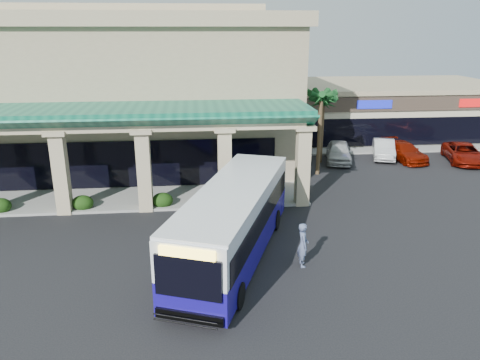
{
  "coord_description": "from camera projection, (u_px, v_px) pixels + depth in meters",
  "views": [
    {
      "loc": [
        -0.17,
        -20.11,
        9.94
      ],
      "look_at": [
        2.2,
        3.47,
        2.2
      ],
      "focal_mm": 35.0,
      "sensor_mm": 36.0,
      "label": 1
    }
  ],
  "objects": [
    {
      "name": "broadleaf_tree",
      "position": [
        283.0,
        120.0,
        40.06
      ],
      "size": [
        2.6,
        2.6,
        4.81
      ],
      "primitive_type": null,
      "color": "black",
      "rests_on": "ground"
    },
    {
      "name": "car_gray",
      "position": [
        464.0,
        153.0,
        36.08
      ],
      "size": [
        3.67,
        5.59,
        1.43
      ],
      "primitive_type": "imported",
      "rotation": [
        0.0,
        0.0,
        -0.27
      ],
      "color": "maroon",
      "rests_on": "ground"
    },
    {
      "name": "car_red",
      "position": [
        403.0,
        151.0,
        36.63
      ],
      "size": [
        2.79,
        5.11,
        1.4
      ],
      "primitive_type": "imported",
      "rotation": [
        0.0,
        0.0,
        0.18
      ],
      "color": "maroon",
      "rests_on": "ground"
    },
    {
      "name": "pedestrian",
      "position": [
        303.0,
        245.0,
        20.22
      ],
      "size": [
        0.5,
        0.74,
        1.99
      ],
      "primitive_type": "imported",
      "rotation": [
        0.0,
        0.0,
        1.54
      ],
      "color": "slate",
      "rests_on": "ground"
    },
    {
      "name": "car_white",
      "position": [
        384.0,
        149.0,
        37.26
      ],
      "size": [
        2.88,
        4.74,
        1.47
      ],
      "primitive_type": "imported",
      "rotation": [
        0.0,
        0.0,
        -0.32
      ],
      "color": "silver",
      "rests_on": "ground"
    },
    {
      "name": "palm_1",
      "position": [
        322.0,
        125.0,
        35.37
      ],
      "size": [
        2.4,
        2.4,
        5.8
      ],
      "primitive_type": null,
      "color": "#0F3815",
      "rests_on": "ground"
    },
    {
      "name": "arcade",
      "position": [
        58.0,
        157.0,
        26.91
      ],
      "size": [
        30.0,
        6.2,
        5.7
      ],
      "primitive_type": null,
      "color": "#0F5E47",
      "rests_on": "ground"
    },
    {
      "name": "main_building",
      "position": [
        87.0,
        88.0,
        34.74
      ],
      "size": [
        30.8,
        14.8,
        11.35
      ],
      "primitive_type": null,
      "color": "tan",
      "rests_on": "ground"
    },
    {
      "name": "transit_bus",
      "position": [
        234.0,
        223.0,
        20.8
      ],
      "size": [
        6.79,
        12.13,
        3.33
      ],
      "primitive_type": null,
      "rotation": [
        0.0,
        0.0,
        -0.36
      ],
      "color": "#190E90",
      "rests_on": "ground"
    },
    {
      "name": "palm_0",
      "position": [
        320.0,
        128.0,
        32.31
      ],
      "size": [
        2.4,
        2.4,
        6.6
      ],
      "primitive_type": null,
      "color": "#0F3815",
      "rests_on": "ground"
    },
    {
      "name": "car_silver",
      "position": [
        339.0,
        152.0,
        36.22
      ],
      "size": [
        3.01,
        4.96,
        1.58
      ],
      "primitive_type": "imported",
      "rotation": [
        0.0,
        0.0,
        -0.26
      ],
      "color": "silver",
      "rests_on": "ground"
    },
    {
      "name": "strip_mall",
      "position": [
        379.0,
        108.0,
        45.77
      ],
      "size": [
        22.5,
        12.5,
        4.9
      ],
      "primitive_type": null,
      "color": "beige",
      "rests_on": "ground"
    },
    {
      "name": "ground",
      "position": [
        201.0,
        248.0,
        22.12
      ],
      "size": [
        110.0,
        110.0,
        0.0
      ],
      "primitive_type": "plane",
      "color": "black"
    }
  ]
}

